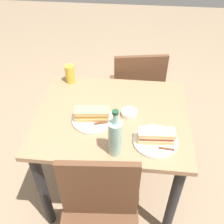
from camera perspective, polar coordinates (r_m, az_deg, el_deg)
ground_plane at (r=2.14m, az=-0.00°, el=-15.51°), size 8.00×8.00×0.00m
dining_table at (r=1.67m, az=-0.00°, el=-4.11°), size 0.90×0.75×0.74m
chair_near at (r=2.16m, az=5.31°, el=4.61°), size 0.46×0.46×0.87m
plate_near at (r=1.53m, az=-4.22°, el=-1.58°), size 0.24×0.24×0.01m
baguette_sandwich_near at (r=1.50m, az=-4.30°, el=-0.43°), size 0.20×0.09×0.07m
knife_near at (r=1.49m, az=-3.91°, el=-2.63°), size 0.18×0.06×0.01m
plate_far at (r=1.43m, az=9.32°, el=-6.22°), size 0.24×0.24×0.01m
baguette_sandwich_far at (r=1.40m, az=9.50°, el=-5.07°), size 0.19×0.08×0.07m
knife_far at (r=1.38m, az=10.03°, el=-7.60°), size 0.18×0.03×0.01m
water_bottle at (r=1.29m, az=0.68°, el=-5.39°), size 0.07×0.07×0.28m
beer_glass at (r=1.82m, az=-9.05°, el=8.10°), size 0.06×0.06×0.13m
olive_bowl at (r=1.56m, az=3.75°, el=-0.24°), size 0.10×0.10×0.03m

